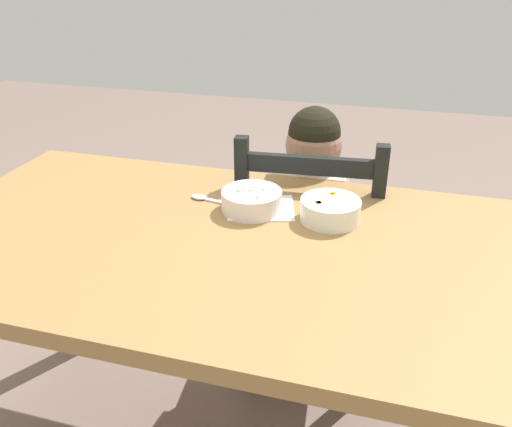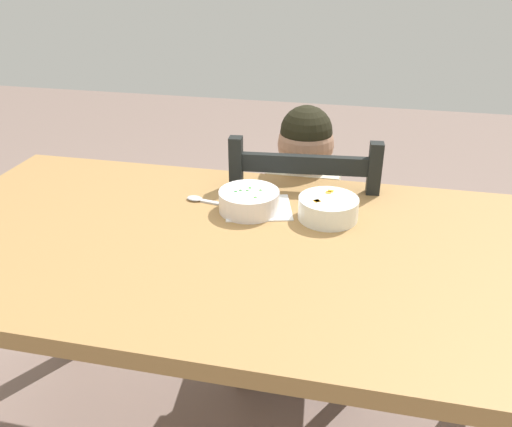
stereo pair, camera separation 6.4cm
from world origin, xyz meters
TOP-DOWN VIEW (x-y plane):
  - dining_table at (0.00, 0.00)m, footprint 1.52×0.81m
  - dining_chair at (0.12, 0.46)m, footprint 0.46×0.46m
  - child_figure at (0.12, 0.45)m, footprint 0.32×0.31m
  - bowl_of_peas at (0.02, 0.16)m, footprint 0.16×0.16m
  - bowl_of_carrots at (0.22, 0.16)m, footprint 0.15×0.15m
  - spoon at (-0.12, 0.18)m, footprint 0.14×0.04m
  - paper_napkin at (0.04, 0.17)m, footprint 0.20×0.19m

SIDE VIEW (x-z plane):
  - dining_chair at x=0.12m, z-range -0.01..0.88m
  - child_figure at x=0.12m, z-range 0.15..1.09m
  - dining_table at x=0.00m, z-range 0.27..1.02m
  - paper_napkin at x=0.04m, z-range 0.75..0.75m
  - spoon at x=-0.12m, z-range 0.75..0.76m
  - bowl_of_peas at x=0.02m, z-range 0.75..0.81m
  - bowl_of_carrots at x=0.22m, z-range 0.75..0.81m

